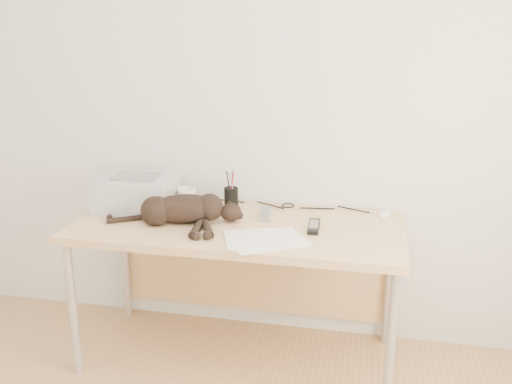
% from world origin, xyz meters
% --- Properties ---
extents(wall_back, '(3.50, 0.00, 3.50)m').
position_xyz_m(wall_back, '(0.00, 1.75, 1.30)').
color(wall_back, silver).
rests_on(wall_back, floor).
extents(desk, '(1.60, 0.70, 0.74)m').
position_xyz_m(desk, '(0.00, 1.48, 0.61)').
color(desk, '#D6B07D').
rests_on(desk, floor).
extents(printer, '(0.40, 0.35, 0.18)m').
position_xyz_m(printer, '(-0.56, 1.51, 0.83)').
color(printer, '#ABABB0').
rests_on(printer, desk).
extents(papers, '(0.43, 0.37, 0.01)m').
position_xyz_m(papers, '(0.17, 1.21, 0.74)').
color(papers, white).
rests_on(papers, desk).
extents(cat, '(0.67, 0.33, 0.15)m').
position_xyz_m(cat, '(-0.27, 1.34, 0.81)').
color(cat, black).
rests_on(cat, desk).
extents(mug, '(0.14, 0.14, 0.10)m').
position_xyz_m(mug, '(-0.33, 1.61, 0.79)').
color(mug, white).
rests_on(mug, desk).
extents(pen_cup, '(0.07, 0.07, 0.19)m').
position_xyz_m(pen_cup, '(-0.10, 1.64, 0.79)').
color(pen_cup, black).
rests_on(pen_cup, desk).
extents(remote_grey, '(0.08, 0.20, 0.02)m').
position_xyz_m(remote_grey, '(0.11, 1.53, 0.75)').
color(remote_grey, slate).
rests_on(remote_grey, desk).
extents(remote_black, '(0.06, 0.19, 0.02)m').
position_xyz_m(remote_black, '(0.37, 1.40, 0.75)').
color(remote_black, black).
rests_on(remote_black, desk).
extents(mouse, '(0.09, 0.12, 0.03)m').
position_xyz_m(mouse, '(0.70, 1.67, 0.76)').
color(mouse, white).
rests_on(mouse, desk).
extents(cable_tangle, '(1.36, 0.07, 0.01)m').
position_xyz_m(cable_tangle, '(0.00, 1.70, 0.75)').
color(cable_tangle, black).
rests_on(cable_tangle, desk).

